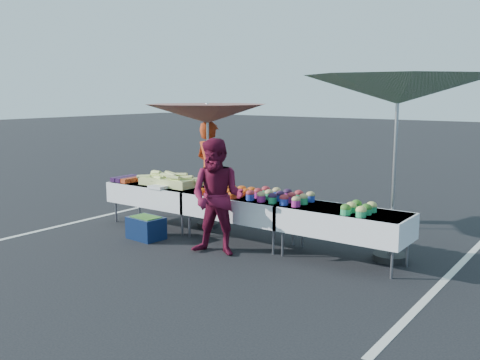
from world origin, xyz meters
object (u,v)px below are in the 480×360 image
Objects in this scene: table_left at (159,193)px; table_center at (240,206)px; table_right at (344,221)px; vendor at (210,171)px; umbrella_left at (207,115)px; customer at (217,197)px; storage_bin at (146,227)px; umbrella_right at (398,91)px.

table_center is at bearing 0.00° from table_left.
table_left and table_right have the same top height.
table_left is 1.00× the size of table_center.
umbrella_left reaches higher than vendor.
customer reaches higher than storage_bin.
table_right is at bearing 9.28° from customer.
umbrella_left is (-1.17, 1.22, 1.13)m from customer.
umbrella_left reaches higher than table_left.
table_right is at bearing 0.00° from table_left.
umbrella_right reaches higher than storage_bin.
umbrella_right reaches higher than vendor.
table_left is at bearing 73.37° from vendor.
umbrella_left is at bearing 81.11° from storage_bin.
umbrella_right is at bearing 23.79° from storage_bin.
vendor is at bearing 164.33° from table_right.
umbrella_left reaches higher than storage_bin.
table_center is 0.79× the size of umbrella_left.
table_center is at bearing 85.04° from customer.
table_center reaches higher than storage_bin.
umbrella_left is 0.73× the size of umbrella_right.
customer is at bearing 5.96° from storage_bin.
table_right reaches higher than storage_bin.
storage_bin is (-1.47, -0.02, -0.67)m from customer.
table_center is 1.00× the size of vendor.
umbrella_right is (3.65, -0.42, 1.47)m from vendor.
storage_bin is at bearing -161.27° from umbrella_right.
table_right is 3.25m from storage_bin.
vendor is (-3.12, 0.87, 0.34)m from table_right.
umbrella_right is at bearing -174.29° from vendor.
umbrella_right is 5.41× the size of storage_bin.
umbrella_left is at bearing 137.09° from vendor.
customer is 2.93m from umbrella_right.
table_left is 4.53m from umbrella_right.
storage_bin is at bearing -149.37° from table_center.
table_left is 1.08× the size of customer.
customer is at bearing -150.88° from umbrella_right.
storage_bin is at bearing 101.80° from vendor.
customer reaches higher than table_left.
storage_bin is (0.47, -0.79, -0.39)m from table_left.
vendor is at bearing 116.16° from customer.
vendor is 0.78× the size of umbrella_left.
umbrella_right reaches higher than customer.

